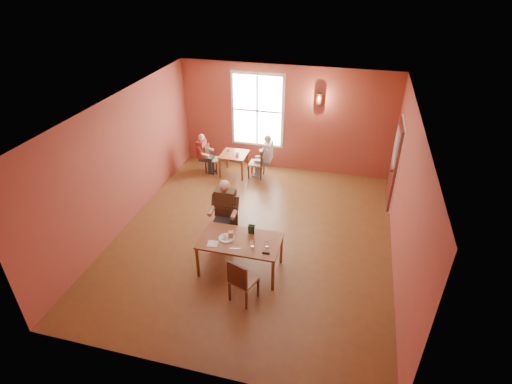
% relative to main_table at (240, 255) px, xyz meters
% --- Properties ---
extents(ground, '(6.00, 7.00, 0.01)m').
position_rel_main_table_xyz_m(ground, '(-0.02, 1.12, -0.37)').
color(ground, brown).
rests_on(ground, ground).
extents(wall_back, '(6.00, 0.04, 3.00)m').
position_rel_main_table_xyz_m(wall_back, '(-0.02, 4.62, 1.13)').
color(wall_back, brown).
rests_on(wall_back, ground).
extents(wall_front, '(6.00, 0.04, 3.00)m').
position_rel_main_table_xyz_m(wall_front, '(-0.02, -2.38, 1.13)').
color(wall_front, brown).
rests_on(wall_front, ground).
extents(wall_left, '(0.04, 7.00, 3.00)m').
position_rel_main_table_xyz_m(wall_left, '(-3.02, 1.12, 1.13)').
color(wall_left, brown).
rests_on(wall_left, ground).
extents(wall_right, '(0.04, 7.00, 3.00)m').
position_rel_main_table_xyz_m(wall_right, '(2.98, 1.12, 1.13)').
color(wall_right, brown).
rests_on(wall_right, ground).
extents(ceiling, '(6.00, 7.00, 0.04)m').
position_rel_main_table_xyz_m(ceiling, '(-0.02, 1.12, 2.63)').
color(ceiling, white).
rests_on(ceiling, wall_back).
extents(window, '(1.36, 0.10, 1.96)m').
position_rel_main_table_xyz_m(window, '(-0.82, 4.57, 1.33)').
color(window, white).
rests_on(window, wall_back).
extents(door, '(0.12, 1.04, 2.10)m').
position_rel_main_table_xyz_m(door, '(2.92, 3.42, 0.68)').
color(door, maroon).
rests_on(door, ground).
extents(wall_sconce, '(0.16, 0.16, 0.28)m').
position_rel_main_table_xyz_m(wall_sconce, '(0.88, 4.52, 1.83)').
color(wall_sconce, brown).
rests_on(wall_sconce, wall_back).
extents(main_table, '(1.57, 0.88, 0.74)m').
position_rel_main_table_xyz_m(main_table, '(0.00, 0.00, 0.00)').
color(main_table, '#603014').
rests_on(main_table, ground).
extents(chair_diner_main, '(0.41, 0.41, 0.92)m').
position_rel_main_table_xyz_m(chair_diner_main, '(-0.50, 0.65, 0.09)').
color(chair_diner_main, '#582E18').
rests_on(chair_diner_main, ground).
extents(diner_main, '(0.57, 0.57, 1.42)m').
position_rel_main_table_xyz_m(diner_main, '(-0.50, 0.62, 0.34)').
color(diner_main, black).
rests_on(diner_main, ground).
extents(chair_empty, '(0.53, 0.53, 0.94)m').
position_rel_main_table_xyz_m(chair_empty, '(0.28, -0.74, 0.10)').
color(chair_empty, '#4D2B11').
rests_on(chair_empty, ground).
extents(plate_food, '(0.32, 0.32, 0.04)m').
position_rel_main_table_xyz_m(plate_food, '(-0.27, -0.02, 0.39)').
color(plate_food, white).
rests_on(plate_food, main_table).
extents(sandwich, '(0.12, 0.12, 0.12)m').
position_rel_main_table_xyz_m(sandwich, '(-0.19, 0.03, 0.43)').
color(sandwich, tan).
rests_on(sandwich, main_table).
extents(goblet_b, '(0.08, 0.08, 0.19)m').
position_rel_main_table_xyz_m(goblet_b, '(0.56, -0.14, 0.46)').
color(goblet_b, white).
rests_on(goblet_b, main_table).
extents(goblet_c, '(0.10, 0.10, 0.19)m').
position_rel_main_table_xyz_m(goblet_c, '(0.30, -0.21, 0.47)').
color(goblet_c, white).
rests_on(goblet_c, main_table).
extents(menu_stand, '(0.13, 0.07, 0.21)m').
position_rel_main_table_xyz_m(menu_stand, '(0.16, 0.26, 0.47)').
color(menu_stand, '#1C361F').
rests_on(menu_stand, main_table).
extents(knife, '(0.21, 0.07, 0.00)m').
position_rel_main_table_xyz_m(knife, '(-0.02, -0.27, 0.37)').
color(knife, white).
rests_on(knife, main_table).
extents(napkin, '(0.22, 0.22, 0.01)m').
position_rel_main_table_xyz_m(napkin, '(-0.47, -0.24, 0.37)').
color(napkin, white).
rests_on(napkin, main_table).
extents(sunglasses, '(0.14, 0.05, 0.02)m').
position_rel_main_table_xyz_m(sunglasses, '(0.58, -0.26, 0.38)').
color(sunglasses, black).
rests_on(sunglasses, main_table).
extents(second_table, '(0.73, 0.73, 0.64)m').
position_rel_main_table_xyz_m(second_table, '(-1.31, 3.85, -0.05)').
color(second_table, brown).
rests_on(second_table, ground).
extents(chair_diner_white, '(0.39, 0.39, 0.89)m').
position_rel_main_table_xyz_m(chair_diner_white, '(-0.66, 3.85, 0.08)').
color(chair_diner_white, brown).
rests_on(chair_diner_white, ground).
extents(diner_white, '(0.49, 0.49, 1.22)m').
position_rel_main_table_xyz_m(diner_white, '(-0.63, 3.85, 0.24)').
color(diner_white, white).
rests_on(diner_white, ground).
extents(chair_diner_maroon, '(0.36, 0.36, 0.82)m').
position_rel_main_table_xyz_m(chair_diner_maroon, '(-1.96, 3.85, 0.04)').
color(chair_diner_maroon, brown).
rests_on(chair_diner_maroon, ground).
extents(diner_maroon, '(0.45, 0.45, 1.13)m').
position_rel_main_table_xyz_m(diner_maroon, '(-1.99, 3.85, 0.20)').
color(diner_maroon, maroon).
rests_on(diner_maroon, ground).
extents(cup_a, '(0.11, 0.11, 0.09)m').
position_rel_main_table_xyz_m(cup_a, '(-1.19, 3.75, 0.32)').
color(cup_a, silver).
rests_on(cup_a, second_table).
extents(cup_b, '(0.11, 0.11, 0.08)m').
position_rel_main_table_xyz_m(cup_b, '(-1.51, 3.97, 0.31)').
color(cup_b, white).
rests_on(cup_b, second_table).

